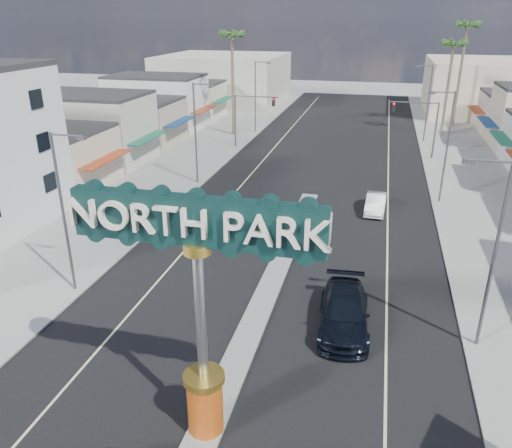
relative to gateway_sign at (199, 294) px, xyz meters
The scene contains 23 objects.
ground 28.64m from the gateway_sign, 90.00° to the left, with size 160.00×160.00×0.00m, color gray.
road 28.64m from the gateway_sign, 90.00° to the left, with size 20.00×120.00×0.01m, color black.
median_island 13.37m from the gateway_sign, 90.00° to the left, with size 1.30×30.00×0.16m, color gray.
sidewalk_left 31.87m from the gateway_sign, 116.55° to the left, with size 8.00×120.00×0.12m, color gray.
sidewalk_right 31.87m from the gateway_sign, 63.45° to the left, with size 8.00×120.00×0.12m, color gray.
storefront_row_left 47.62m from the gateway_sign, 120.33° to the left, with size 12.00×42.00×6.00m, color beige.
backdrop_far_left 76.29m from the gateway_sign, 106.77° to the left, with size 20.00×20.00×8.00m, color #B7B29E.
backdrop_far_right 76.29m from the gateway_sign, 73.23° to the left, with size 20.00×20.00×8.00m, color beige.
gateway_sign is the anchor object (origin of this frame).
traffic_signal_left 43.04m from the gateway_sign, 102.33° to the left, with size 5.09×0.45×6.00m.
traffic_signal_right 43.04m from the gateway_sign, 77.67° to the left, with size 5.09×0.45×6.00m.
streetlight_l_near 13.19m from the gateway_sign, 142.45° to the left, with size 2.03×0.22×9.00m.
streetlight_l_mid 29.91m from the gateway_sign, 110.42° to the left, with size 2.03×0.22×9.00m.
streetlight_l_far 51.10m from the gateway_sign, 101.78° to the left, with size 2.03×0.22×9.00m.
streetlight_r_near 13.19m from the gateway_sign, 37.55° to the left, with size 2.03×0.22×9.00m.
streetlight_r_mid 29.91m from the gateway_sign, 69.58° to the left, with size 2.03×0.22×9.00m.
streetlight_r_far 51.10m from the gateway_sign, 78.22° to the left, with size 2.03×0.22×9.00m.
palm_left_far 50.06m from the gateway_sign, 105.15° to the left, with size 2.60×2.60×13.10m.
palm_right_mid 55.76m from the gateway_sign, 76.47° to the left, with size 2.60×2.60×12.10m.
palm_right_far 62.20m from the gateway_sign, 75.97° to the left, with size 2.60×2.60×14.10m.
suv_right 10.48m from the gateway_sign, 61.40° to the left, with size 2.40×5.90×1.71m, color black.
car_parked_left 21.15m from the gateway_sign, 116.04° to the left, with size 1.75×4.34×1.48m, color slate.
car_parked_right 25.74m from the gateway_sign, 77.40° to the left, with size 1.48×4.25×1.40m, color white.
Camera 1 is at (5.22, -11.34, 14.38)m, focal length 35.00 mm.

